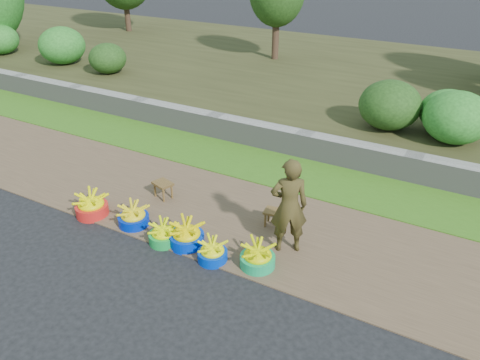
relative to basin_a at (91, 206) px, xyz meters
The scene contains 15 objects.
ground_plane 2.31m from the basin_a, ahead, with size 120.00×120.00×0.00m, color black.
dirt_shoulder 2.54m from the basin_a, 25.03° to the left, with size 80.00×2.50×0.02m, color brown.
grass_verge 3.83m from the basin_a, 53.26° to the left, with size 80.00×1.50×0.04m, color #376E18.
retaining_wall 4.54m from the basin_a, 59.69° to the left, with size 80.00×0.35×0.55m, color gray.
earth_bank 9.11m from the basin_a, 75.43° to the left, with size 80.00×10.00×0.50m, color #36371A.
vegetation 9.30m from the basin_a, 61.20° to the left, with size 33.47×8.17×4.75m.
basin_a is the anchor object (origin of this frame).
basin_b 0.84m from the basin_a, ahead, with size 0.51×0.51×0.38m.
basin_c 1.55m from the basin_a, ahead, with size 0.46×0.46×0.35m.
basin_d 1.91m from the basin_a, ahead, with size 0.54×0.54×0.40m.
basin_e 2.46m from the basin_a, ahead, with size 0.45×0.45×0.33m.
basin_f 3.11m from the basin_a, ahead, with size 0.51×0.51×0.38m.
stool_left 1.28m from the basin_a, 55.09° to the left, with size 0.41×0.35×0.30m.
stool_right 3.11m from the basin_a, 22.59° to the left, with size 0.35×0.28×0.28m.
vendor_woman 3.44m from the basin_a, 12.30° to the left, with size 0.56×0.36×1.52m, color black.
Camera 1 is at (3.20, -4.51, 4.38)m, focal length 35.00 mm.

